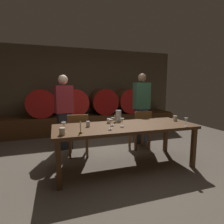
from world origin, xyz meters
The scene contains 24 objects.
ground_plane centered at (0.00, 0.00, 0.00)m, with size 8.27×8.27×0.00m, color brown.
back_wall centered at (0.00, 3.14, 1.34)m, with size 6.36×0.24×2.68m, color brown.
barrel_shelf centered at (0.00, 2.59, 0.27)m, with size 5.73×0.90×0.54m, color #4C2D16.
wine_barrel_far_left centered at (-1.37, 2.59, 0.95)m, with size 0.81×0.79×0.81m.
wine_barrel_center_left centered at (-0.44, 2.59, 0.95)m, with size 0.81×0.79×0.81m.
wine_barrel_center_right centered at (0.49, 2.59, 0.95)m, with size 0.81×0.79×0.81m.
wine_barrel_far_right centered at (1.35, 2.59, 0.95)m, with size 0.81×0.79×0.81m.
dining_table centered at (0.13, -0.17, 0.68)m, with size 2.44×0.94×0.75m.
chair_left centered at (-0.59, 0.54, 0.49)m, with size 0.45×0.45×0.88m.
chair_right centered at (0.83, 0.56, 0.49)m, with size 0.41×0.41×0.88m.
guest_left centered at (-0.82, 1.10, 0.86)m, with size 0.42×0.32×1.68m.
guest_right centered at (1.05, 0.99, 0.89)m, with size 0.39×0.25×1.74m.
candle_left centered at (-0.68, -0.49, 0.80)m, with size 0.05×0.05×0.20m.
candle_right centered at (0.03, 0.08, 0.80)m, with size 0.05×0.05×0.18m.
pitcher centered at (0.16, 0.22, 0.86)m, with size 0.11×0.11×0.22m.
wine_glass_far_left centered at (-0.90, -0.34, 0.86)m, with size 0.07×0.07×0.15m.
wine_glass_left centered at (-0.17, -0.32, 0.86)m, with size 0.07×0.07×0.15m.
wine_glass_center centered at (-0.06, -0.08, 0.85)m, with size 0.06×0.06×0.14m.
wine_glass_right centered at (0.07, -0.21, 0.85)m, with size 0.07×0.07×0.13m.
wine_glass_far_right centered at (1.10, -0.56, 0.85)m, with size 0.06×0.06×0.15m.
cup_far_left centered at (-0.94, -0.49, 0.80)m, with size 0.08×0.08×0.10m, color beige.
cup_center_left centered at (-0.50, -0.08, 0.80)m, with size 0.06×0.06×0.09m, color silver.
cup_center_right centered at (-0.08, 0.10, 0.79)m, with size 0.07×0.07×0.09m, color white.
cup_far_right centered at (1.24, -0.09, 0.80)m, with size 0.07×0.07×0.10m, color beige.
Camera 1 is at (-1.02, -3.00, 1.41)m, focal length 28.48 mm.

